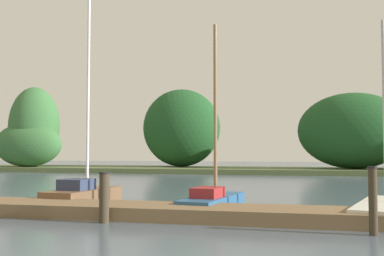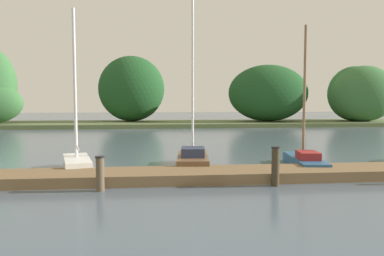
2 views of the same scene
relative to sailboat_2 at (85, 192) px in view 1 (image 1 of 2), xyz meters
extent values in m
cube|color=brown|center=(2.52, -2.30, -0.24)|extent=(25.06, 1.80, 0.35)
cube|color=#56663D|center=(2.52, 24.42, -0.21)|extent=(52.43, 8.00, 0.40)
ellipsoid|color=#386B38|center=(-16.96, 22.45, 1.94)|extent=(6.44, 3.32, 3.90)
ellipsoid|color=#1E4C23|center=(10.64, 24.39, 2.98)|extent=(8.53, 5.41, 5.98)
ellipsoid|color=#386B38|center=(-16.89, 23.31, 3.58)|extent=(4.62, 4.13, 7.19)
ellipsoid|color=#1E4C23|center=(-3.79, 26.05, 3.45)|extent=(6.96, 5.66, 6.92)
cube|color=brown|center=(-0.01, -0.09, -0.15)|extent=(1.47, 3.22, 0.53)
cube|color=brown|center=(0.13, 1.31, -0.17)|extent=(0.72, 0.84, 0.45)
cube|color=#2D3856|center=(-0.05, -0.48, 0.29)|extent=(0.97, 1.02, 0.34)
cylinder|color=silver|center=(0.01, 0.14, 3.73)|extent=(0.09, 0.09, 7.23)
cube|color=#285684|center=(4.39, -0.53, -0.19)|extent=(1.44, 3.60, 0.44)
cube|color=#285684|center=(4.60, 1.03, -0.21)|extent=(0.65, 0.94, 0.37)
cube|color=maroon|center=(4.33, -0.96, 0.17)|extent=(0.87, 1.14, 0.28)
cylinder|color=#7F6647|center=(4.42, -0.27, 2.62)|extent=(0.11, 0.11, 5.18)
cylinder|color=#3D3323|center=(2.25, -3.39, 0.19)|extent=(0.25, 0.25, 1.20)
cylinder|color=black|center=(2.25, -3.39, 0.81)|extent=(0.28, 0.28, 0.04)
cylinder|color=#3D3323|center=(8.43, -3.62, 0.29)|extent=(0.18, 0.18, 1.40)
cylinder|color=black|center=(8.43, -3.62, 1.01)|extent=(0.21, 0.21, 0.04)
camera|label=1|loc=(7.10, -14.01, 1.33)|focal=43.48mm
camera|label=2|loc=(-1.55, -14.74, 2.29)|focal=35.37mm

